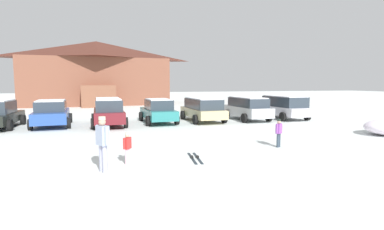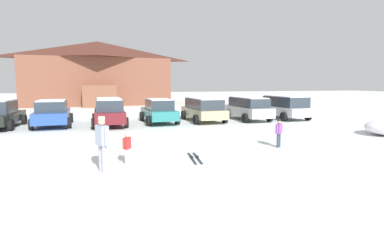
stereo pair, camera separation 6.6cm
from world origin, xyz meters
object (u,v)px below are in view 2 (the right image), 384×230
(ski_lodge, at_px, (98,73))
(parked_beige_suv, at_px, (203,109))
(parked_white_suv, at_px, (285,106))
(pair_of_skis, at_px, (195,158))
(parked_teal_hatchback, at_px, (159,111))
(parked_maroon_van, at_px, (109,111))
(parked_silver_wagon, at_px, (248,108))
(parked_blue_hatchback, at_px, (52,113))
(skier_child_in_red_jacket, at_px, (127,146))
(skier_adult_in_blue_parka, at_px, (102,141))
(skier_child_in_purple_jacket, at_px, (279,131))

(ski_lodge, distance_m, parked_beige_suv, 21.32)
(parked_white_suv, xyz_separation_m, pair_of_skis, (-9.68, -9.62, -0.90))
(parked_teal_hatchback, bearing_deg, parked_maroon_van, -173.51)
(parked_beige_suv, relative_size, parked_white_suv, 0.99)
(ski_lodge, bearing_deg, parked_silver_wagon, -61.36)
(ski_lodge, distance_m, parked_maroon_van, 20.33)
(parked_silver_wagon, distance_m, parked_white_suv, 2.99)
(parked_silver_wagon, bearing_deg, parked_beige_suv, 177.45)
(parked_blue_hatchback, relative_size, skier_child_in_red_jacket, 4.43)
(parked_silver_wagon, height_order, parked_white_suv, parked_white_suv)
(pair_of_skis, bearing_deg, parked_beige_suv, 70.79)
(skier_adult_in_blue_parka, distance_m, skier_child_in_purple_jacket, 7.15)
(parked_teal_hatchback, xyz_separation_m, parked_beige_suv, (3.11, -0.01, 0.07))
(parked_beige_suv, relative_size, skier_child_in_purple_jacket, 3.97)
(parked_beige_suv, relative_size, parked_silver_wagon, 1.02)
(parked_blue_hatchback, height_order, parked_white_suv, parked_white_suv)
(parked_blue_hatchback, bearing_deg, ski_lodge, 83.83)
(parked_blue_hatchback, xyz_separation_m, parked_white_suv, (15.94, -0.34, 0.10))
(parked_blue_hatchback, height_order, parked_maroon_van, parked_maroon_van)
(skier_child_in_purple_jacket, bearing_deg, parked_blue_hatchback, 138.10)
(parked_teal_hatchback, height_order, pair_of_skis, parked_teal_hatchback)
(parked_maroon_van, relative_size, parked_teal_hatchback, 1.07)
(skier_adult_in_blue_parka, height_order, skier_child_in_red_jacket, skier_adult_in_blue_parka)
(parked_teal_hatchback, bearing_deg, skier_child_in_red_jacket, -104.84)
(ski_lodge, xyz_separation_m, parked_maroon_van, (1.25, -20.06, -3.01))
(skier_child_in_red_jacket, bearing_deg, parked_white_suv, 39.04)
(ski_lodge, relative_size, parked_silver_wagon, 3.88)
(parked_beige_suv, xyz_separation_m, parked_silver_wagon, (3.30, -0.15, 0.01))
(parked_white_suv, bearing_deg, parked_blue_hatchback, 178.79)
(parked_beige_suv, xyz_separation_m, skier_adult_in_blue_parka, (-6.47, -10.55, 0.06))
(parked_teal_hatchback, height_order, skier_adult_in_blue_parka, skier_adult_in_blue_parka)
(skier_child_in_red_jacket, bearing_deg, parked_silver_wagon, 47.12)
(parked_blue_hatchback, relative_size, parked_maroon_van, 0.98)
(parked_blue_hatchback, bearing_deg, parked_white_suv, -1.21)
(ski_lodge, distance_m, parked_white_suv, 24.37)
(parked_blue_hatchback, height_order, parked_teal_hatchback, parked_blue_hatchback)
(parked_maroon_van, distance_m, parked_white_suv, 12.59)
(parked_teal_hatchback, distance_m, skier_child_in_purple_jacket, 9.57)
(parked_silver_wagon, relative_size, pair_of_skis, 2.79)
(ski_lodge, xyz_separation_m, parked_teal_hatchback, (4.44, -19.70, -3.11))
(parked_maroon_van, xyz_separation_m, skier_adult_in_blue_parka, (-0.17, -10.20, 0.02))
(parked_beige_suv, xyz_separation_m, skier_child_in_purple_jacket, (0.47, -8.87, -0.22))
(parked_blue_hatchback, distance_m, skier_child_in_purple_jacket, 13.60)
(parked_white_suv, bearing_deg, parked_maroon_van, -178.93)
(skier_child_in_purple_jacket, height_order, pair_of_skis, skier_child_in_purple_jacket)
(parked_maroon_van, height_order, pair_of_skis, parked_maroon_van)
(parked_blue_hatchback, relative_size, parked_white_suv, 1.00)
(skier_child_in_red_jacket, bearing_deg, parked_teal_hatchback, 75.16)
(parked_maroon_van, relative_size, skier_child_in_red_jacket, 4.51)
(ski_lodge, xyz_separation_m, skier_adult_in_blue_parka, (1.08, -30.26, -2.98))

